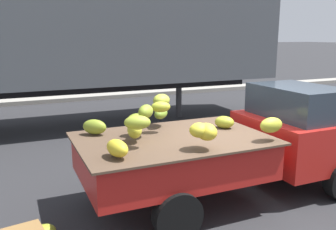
{
  "coord_description": "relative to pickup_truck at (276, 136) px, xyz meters",
  "views": [
    {
      "loc": [
        -3.15,
        -4.37,
        2.52
      ],
      "look_at": [
        -0.81,
        0.95,
        1.23
      ],
      "focal_mm": 38.4,
      "sensor_mm": 36.0,
      "label": 1
    }
  ],
  "objects": [
    {
      "name": "ground",
      "position": [
        -0.8,
        -0.16,
        -0.89
      ],
      "size": [
        220.0,
        220.0,
        0.0
      ],
      "primitive_type": "plane",
      "color": "#28282B"
    },
    {
      "name": "curb_strip",
      "position": [
        -0.8,
        9.92,
        -0.81
      ],
      "size": [
        80.0,
        0.8,
        0.16
      ],
      "primitive_type": "cube",
      "color": "gray",
      "rests_on": "ground"
    },
    {
      "name": "semi_trailer",
      "position": [
        -2.53,
        5.52,
        1.66
      ],
      "size": [
        12.02,
        2.72,
        3.95
      ],
      "rotation": [
        0.0,
        0.0,
        -0.01
      ],
      "color": "#4C5156",
      "rests_on": "ground"
    },
    {
      "name": "pickup_truck",
      "position": [
        0.0,
        0.0,
        0.0
      ],
      "size": [
        4.81,
        1.85,
        1.7
      ],
      "rotation": [
        0.0,
        0.0,
        0.0
      ],
      "color": "#B21E19",
      "rests_on": "ground"
    }
  ]
}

